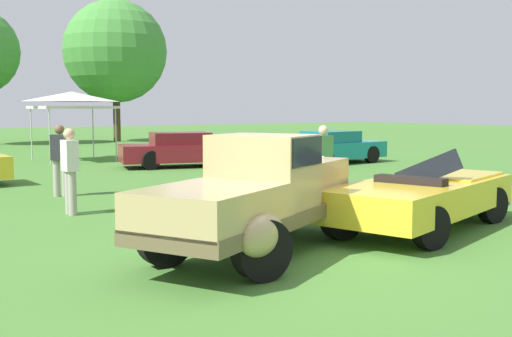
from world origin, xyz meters
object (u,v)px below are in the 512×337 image
(neighbor_convertible, at_px, (424,195))
(canopy_tent_left_field, at_px, (72,99))
(feature_pickup_truck, at_px, (261,193))
(spectator_near_truck, at_px, (323,160))
(spectator_between_cars, at_px, (60,158))
(show_car_burgundy, at_px, (184,150))
(show_car_teal, at_px, (334,148))
(spectator_by_row, at_px, (70,168))

(neighbor_convertible, relative_size, canopy_tent_left_field, 1.71)
(feature_pickup_truck, distance_m, spectator_near_truck, 5.36)
(spectator_between_cars, height_order, canopy_tent_left_field, canopy_tent_left_field)
(neighbor_convertible, height_order, show_car_burgundy, neighbor_convertible)
(show_car_burgundy, height_order, canopy_tent_left_field, canopy_tent_left_field)
(feature_pickup_truck, bearing_deg, spectator_near_truck, 39.83)
(neighbor_convertible, height_order, canopy_tent_left_field, canopy_tent_left_field)
(feature_pickup_truck, bearing_deg, show_car_teal, 44.31)
(spectator_between_cars, height_order, spectator_by_row, same)
(show_car_burgundy, bearing_deg, spectator_by_row, -130.72)
(spectator_between_cars, xyz_separation_m, spectator_by_row, (-0.60, -2.61, 0.00))
(spectator_near_truck, distance_m, spectator_by_row, 5.52)
(spectator_between_cars, bearing_deg, spectator_by_row, -103.04)
(neighbor_convertible, relative_size, show_car_teal, 1.11)
(feature_pickup_truck, bearing_deg, show_car_burgundy, 66.86)
(neighbor_convertible, height_order, spectator_between_cars, spectator_between_cars)
(feature_pickup_truck, relative_size, neighbor_convertible, 0.97)
(spectator_between_cars, relative_size, canopy_tent_left_field, 0.60)
(neighbor_convertible, xyz_separation_m, spectator_by_row, (-4.61, 4.82, 0.33))
(feature_pickup_truck, xyz_separation_m, spectator_between_cars, (-0.65, 7.30, 0.04))
(neighbor_convertible, distance_m, spectator_by_row, 6.67)
(spectator_near_truck, relative_size, spectator_by_row, 1.00)
(show_car_teal, distance_m, spectator_between_cars, 11.46)
(spectator_between_cars, distance_m, spectator_by_row, 2.68)
(spectator_by_row, relative_size, canopy_tent_left_field, 0.60)
(show_car_burgundy, relative_size, spectator_by_row, 2.85)
(show_car_burgundy, relative_size, canopy_tent_left_field, 1.72)
(show_car_teal, bearing_deg, canopy_tent_left_field, 138.84)
(show_car_burgundy, bearing_deg, spectator_between_cars, -140.08)
(neighbor_convertible, distance_m, spectator_near_truck, 3.66)
(spectator_between_cars, distance_m, canopy_tent_left_field, 10.29)
(spectator_near_truck, bearing_deg, spectator_between_cars, 140.97)
(canopy_tent_left_field, bearing_deg, spectator_between_cars, -109.66)
(neighbor_convertible, bearing_deg, spectator_between_cars, 118.33)
(neighbor_convertible, bearing_deg, spectator_near_truck, 77.87)
(feature_pickup_truck, distance_m, canopy_tent_left_field, 17.19)
(feature_pickup_truck, bearing_deg, neighbor_convertible, -2.14)
(spectator_between_cars, bearing_deg, show_car_teal, 14.60)
(feature_pickup_truck, height_order, spectator_by_row, feature_pickup_truck)
(show_car_burgundy, xyz_separation_m, show_car_teal, (5.22, -2.02, -0.00))
(show_car_burgundy, relative_size, show_car_teal, 1.12)
(spectator_near_truck, bearing_deg, show_car_burgundy, 82.86)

